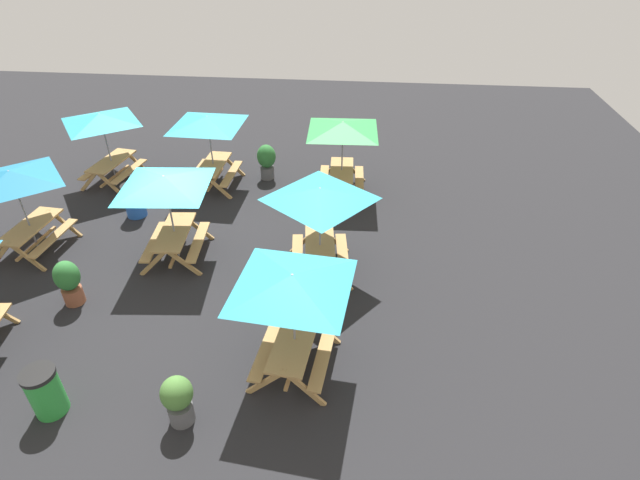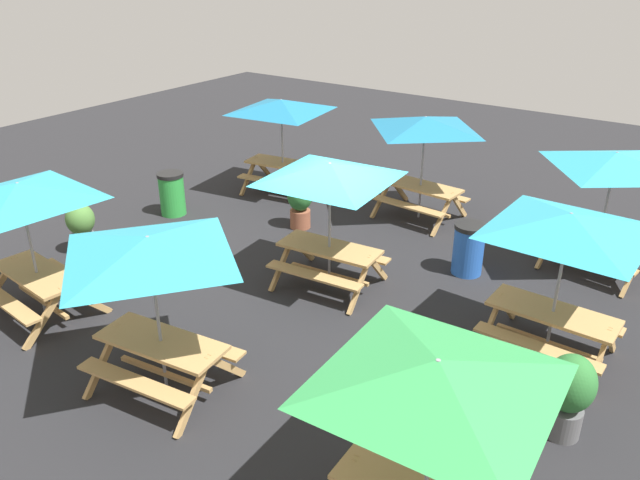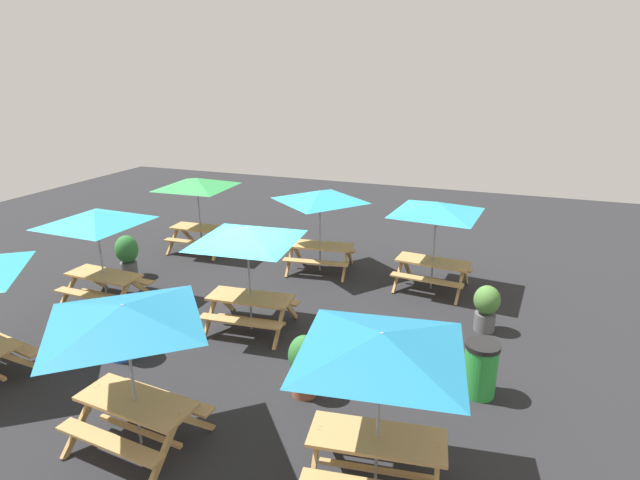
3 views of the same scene
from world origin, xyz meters
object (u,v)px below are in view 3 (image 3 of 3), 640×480
(potted_plant_1, at_px, (304,363))
(picnic_table_6, at_px, (125,325))
(picnic_table_5, at_px, (436,214))
(trash_bin_green, at_px, (480,369))
(potted_plant_2, at_px, (486,306))
(picnic_table_7, at_px, (96,224))
(potted_plant_0, at_px, (127,254))
(picnic_table_0, at_px, (381,355))
(picnic_table_2, at_px, (197,188))
(picnic_table_3, at_px, (247,242))
(trash_bin_blue, at_px, (121,334))
(picnic_table_1, at_px, (320,202))

(potted_plant_1, bearing_deg, picnic_table_6, -133.13)
(picnic_table_5, xyz_separation_m, trash_bin_green, (1.42, -4.20, -1.49))
(potted_plant_2, bearing_deg, picnic_table_6, -130.64)
(picnic_table_7, height_order, potted_plant_0, picnic_table_7)
(picnic_table_0, xyz_separation_m, picnic_table_7, (-7.44, 3.18, 0.00))
(picnic_table_2, relative_size, picnic_table_3, 1.00)
(trash_bin_blue, bearing_deg, picnic_table_2, 108.72)
(picnic_table_3, xyz_separation_m, potted_plant_0, (-4.51, 1.48, -1.34))
(picnic_table_6, relative_size, trash_bin_green, 2.38)
(picnic_table_5, xyz_separation_m, picnic_table_7, (-7.20, -3.58, 0.00))
(picnic_table_5, xyz_separation_m, potted_plant_0, (-7.86, -2.02, -1.34))
(picnic_table_0, distance_m, trash_bin_green, 3.19)
(trash_bin_blue, bearing_deg, picnic_table_0, -14.50)
(picnic_table_3, distance_m, potted_plant_1, 2.97)
(picnic_table_1, distance_m, potted_plant_1, 5.86)
(potted_plant_0, bearing_deg, picnic_table_0, -30.33)
(picnic_table_2, xyz_separation_m, potted_plant_0, (-0.71, -2.47, -1.34))
(picnic_table_0, distance_m, potted_plant_1, 2.62)
(picnic_table_5, xyz_separation_m, picnic_table_6, (-3.25, -7.23, 0.00))
(picnic_table_7, distance_m, potted_plant_1, 6.19)
(picnic_table_0, height_order, picnic_table_1, same)
(potted_plant_1, bearing_deg, potted_plant_2, 50.88)
(picnic_table_2, xyz_separation_m, picnic_table_7, (-0.05, -4.03, 0.00))
(picnic_table_6, bearing_deg, picnic_table_7, 141.91)
(picnic_table_6, relative_size, potted_plant_1, 2.09)
(potted_plant_0, bearing_deg, potted_plant_1, -26.60)
(picnic_table_0, height_order, picnic_table_2, same)
(picnic_table_0, distance_m, potted_plant_2, 5.27)
(picnic_table_3, relative_size, potted_plant_1, 2.52)
(picnic_table_2, height_order, picnic_table_7, same)
(trash_bin_green, bearing_deg, picnic_table_1, 136.01)
(picnic_table_7, distance_m, trash_bin_green, 8.77)
(picnic_table_6, xyz_separation_m, picnic_table_7, (-3.95, 3.65, 0.00))
(picnic_table_3, height_order, potted_plant_0, picnic_table_3)
(picnic_table_1, bearing_deg, potted_plant_0, -162.17)
(picnic_table_2, relative_size, trash_bin_green, 2.88)
(picnic_table_0, bearing_deg, picnic_table_6, 179.82)
(picnic_table_6, xyz_separation_m, trash_bin_blue, (-1.93, 1.88, -1.49))
(picnic_table_1, bearing_deg, picnic_table_3, -100.60)
(trash_bin_blue, xyz_separation_m, trash_bin_green, (6.60, 1.15, 0.00))
(trash_bin_blue, relative_size, potted_plant_2, 0.95)
(picnic_table_6, distance_m, potted_plant_1, 3.04)
(picnic_table_1, height_order, picnic_table_3, same)
(trash_bin_blue, height_order, trash_bin_green, same)
(picnic_table_0, relative_size, potted_plant_2, 2.72)
(picnic_table_0, height_order, picnic_table_5, same)
(picnic_table_3, height_order, potted_plant_2, picnic_table_3)
(picnic_table_3, relative_size, picnic_table_7, 1.00)
(picnic_table_2, xyz_separation_m, picnic_table_6, (3.90, -7.68, 0.00))
(picnic_table_2, distance_m, picnic_table_3, 5.48)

